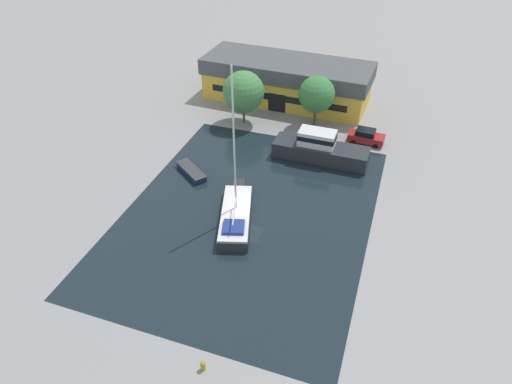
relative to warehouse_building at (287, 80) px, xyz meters
name	(u,v)px	position (x,y,z in m)	size (l,w,h in m)	color
ground_plane	(248,214)	(3.52, -25.51, -2.85)	(440.00, 440.00, 0.00)	gray
water_canal	(248,214)	(3.52, -25.51, -2.84)	(22.98, 30.46, 0.01)	black
warehouse_building	(287,80)	(0.00, 0.00, 0.00)	(23.06, 9.12, 5.62)	gold
quay_tree_near_building	(243,92)	(-3.22, -8.35, 1.41)	(5.18, 5.18, 6.85)	brown
quay_tree_by_water	(317,94)	(5.53, -6.33, 1.50)	(4.46, 4.46, 6.58)	brown
parked_car	(366,136)	(12.28, -8.31, -1.99)	(4.28, 2.10, 1.70)	maroon
sailboat_moored	(236,214)	(2.72, -26.73, -2.16)	(5.08, 9.90, 15.02)	#23282D
motor_cruiser	(320,150)	(7.83, -13.81, -1.54)	(10.71, 3.25, 3.56)	#23282D
small_dinghy	(191,171)	(-4.58, -21.15, -2.50)	(4.47, 3.81, 0.67)	#19234C
mooring_bollard	(203,366)	(6.21, -42.04, -2.42)	(0.36, 0.36, 0.81)	olive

